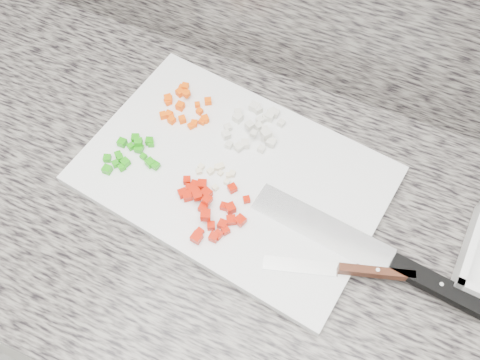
# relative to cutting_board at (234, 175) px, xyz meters

# --- Properties ---
(cabinet) EXTENTS (3.92, 0.62, 0.86)m
(cabinet) POSITION_rel_cutting_board_xyz_m (0.03, -0.05, -0.48)
(cabinet) COLOR white
(cabinet) RESTS_ON ground
(countertop) EXTENTS (3.96, 0.64, 0.04)m
(countertop) POSITION_rel_cutting_board_xyz_m (0.03, -0.05, -0.03)
(countertop) COLOR slate
(countertop) RESTS_ON cabinet
(cutting_board) EXTENTS (0.51, 0.38, 0.02)m
(cutting_board) POSITION_rel_cutting_board_xyz_m (0.00, 0.00, 0.00)
(cutting_board) COLOR white
(cutting_board) RESTS_ON countertop
(carrot_pile) EXTENTS (0.10, 0.09, 0.02)m
(carrot_pile) POSITION_rel_cutting_board_xyz_m (-0.13, 0.08, 0.01)
(carrot_pile) COLOR #FF5505
(carrot_pile) RESTS_ON cutting_board
(onion_pile) EXTENTS (0.09, 0.11, 0.02)m
(onion_pile) POSITION_rel_cutting_board_xyz_m (-0.00, 0.09, 0.02)
(onion_pile) COLOR beige
(onion_pile) RESTS_ON cutting_board
(green_pepper_pile) EXTENTS (0.09, 0.09, 0.02)m
(green_pepper_pile) POSITION_rel_cutting_board_xyz_m (-0.17, -0.04, 0.01)
(green_pepper_pile) COLOR #1D990D
(green_pepper_pile) RESTS_ON cutting_board
(red_pepper_pile) EXTENTS (0.12, 0.12, 0.02)m
(red_pepper_pile) POSITION_rel_cutting_board_xyz_m (-0.01, -0.08, 0.02)
(red_pepper_pile) COLOR #BB1402
(red_pepper_pile) RESTS_ON cutting_board
(garlic_pile) EXTENTS (0.06, 0.06, 0.01)m
(garlic_pile) POSITION_rel_cutting_board_xyz_m (-0.02, -0.02, 0.01)
(garlic_pile) COLOR beige
(garlic_pile) RESTS_ON cutting_board
(chef_knife) EXTENTS (0.37, 0.08, 0.02)m
(chef_knife) POSITION_rel_cutting_board_xyz_m (0.28, -0.05, 0.01)
(chef_knife) COLOR silver
(chef_knife) RESTS_ON cutting_board
(paring_knife) EXTENTS (0.21, 0.08, 0.02)m
(paring_knife) POSITION_rel_cutting_board_xyz_m (0.23, -0.08, 0.01)
(paring_knife) COLOR silver
(paring_knife) RESTS_ON cutting_board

